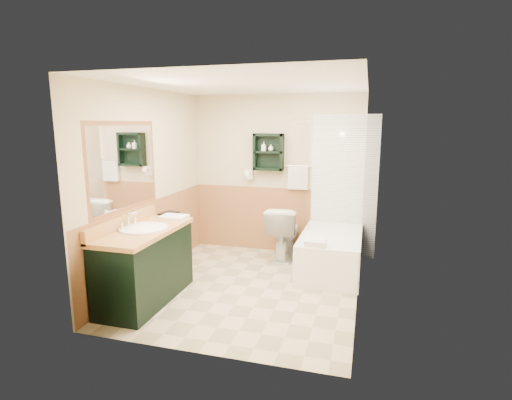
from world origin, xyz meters
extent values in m
plane|color=beige|center=(0.00, 0.00, 0.00)|extent=(3.00, 3.00, 0.00)
cube|color=beige|center=(0.00, 1.52, 1.20)|extent=(2.60, 0.04, 2.40)
cube|color=beige|center=(-1.32, 0.00, 1.20)|extent=(0.04, 3.00, 2.40)
cube|color=beige|center=(1.32, 0.00, 1.20)|extent=(0.04, 3.00, 2.40)
cube|color=white|center=(0.00, 0.00, 2.42)|extent=(2.60, 3.00, 0.04)
cube|color=black|center=(-0.10, 1.41, 1.55)|extent=(0.45, 0.15, 0.55)
cylinder|color=silver|center=(0.53, 0.75, 2.00)|extent=(0.03, 1.60, 0.03)
cube|color=black|center=(-0.99, -0.67, 0.42)|extent=(0.59, 1.31, 0.83)
cube|color=white|center=(0.93, 0.86, 0.26)|extent=(0.78, 1.50, 0.52)
imported|color=white|center=(0.20, 1.17, 0.39)|extent=(0.46, 0.80, 0.78)
cube|color=silver|center=(-0.89, -0.14, 0.85)|extent=(0.31, 0.24, 0.04)
imported|color=black|center=(-1.16, 0.08, 0.95)|extent=(0.18, 0.06, 0.24)
cube|color=silver|center=(0.78, 0.23, 0.56)|extent=(0.25, 0.21, 0.07)
imported|color=white|center=(-0.17, 1.40, 1.60)|extent=(0.07, 0.14, 0.06)
imported|color=white|center=(-0.06, 1.40, 1.60)|extent=(0.11, 0.12, 0.08)
camera|label=1|loc=(1.34, -4.41, 1.98)|focal=28.00mm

